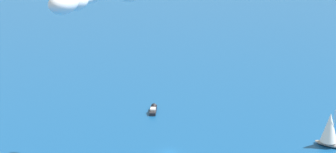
{
  "coord_description": "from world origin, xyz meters",
  "views": [
    {
      "loc": [
        -79.09,
        -102.78,
        62.59
      ],
      "look_at": [
        -0.49,
        -0.34,
        20.66
      ],
      "focal_mm": 59.93,
      "sensor_mm": 36.0,
      "label": 1
    }
  ],
  "objects": [
    {
      "name": "motorboat_far_port",
      "position": [
        13.79,
        25.61,
        0.56
      ],
      "size": [
        6.05,
        6.69,
        2.09
      ],
      "color": "black",
      "rests_on": "ground_plane"
    },
    {
      "name": "ground_plane",
      "position": [
        0.0,
        0.0,
        0.0
      ],
      "size": [
        2000.0,
        2000.0,
        0.0
      ],
      "primitive_type": "plane",
      "color": "navy"
    },
    {
      "name": "sailboat_far_stbd",
      "position": [
        35.69,
        -22.12,
        4.7
      ],
      "size": [
        5.58,
        8.28,
        10.3
      ],
      "color": "#9E9993",
      "rests_on": "ground_plane"
    }
  ]
}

